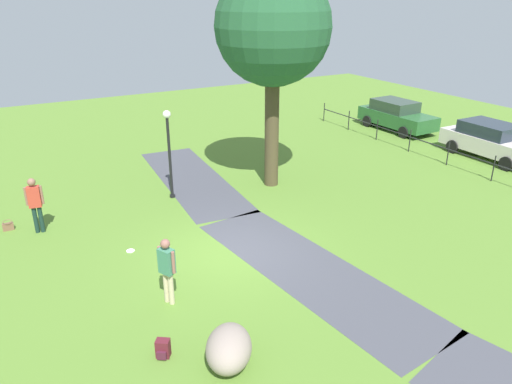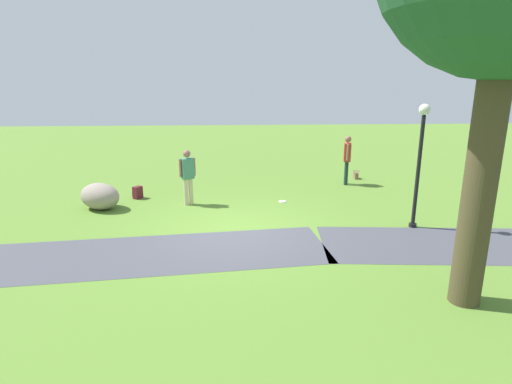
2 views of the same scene
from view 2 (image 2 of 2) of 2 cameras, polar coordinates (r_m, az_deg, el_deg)
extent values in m
plane|color=#587F2E|center=(11.00, -2.56, -5.23)|extent=(48.00, 48.00, 0.00)
cube|color=#44454E|center=(11.55, 29.10, -6.24)|extent=(8.16, 2.92, 0.01)
cube|color=#44454E|center=(9.91, -13.96, -8.09)|extent=(8.20, 3.13, 0.01)
cylinder|color=#483E27|center=(7.88, 27.94, 1.25)|extent=(0.53, 0.53, 4.39)
cylinder|color=black|center=(12.00, 20.29, -4.18)|extent=(0.20, 0.20, 0.10)
cylinder|color=black|center=(11.62, 20.94, 2.40)|extent=(0.10, 0.10, 2.93)
sphere|color=white|center=(11.40, 21.72, 10.26)|extent=(0.28, 0.28, 0.28)
ellipsoid|color=gray|center=(13.48, -20.24, -0.53)|extent=(1.59, 1.47, 0.79)
cylinder|color=#18312A|center=(15.93, 12.00, 2.61)|extent=(0.13, 0.13, 0.87)
cylinder|color=#18312A|center=(15.77, 12.03, 2.48)|extent=(0.13, 0.13, 0.87)
cube|color=#B93B2B|center=(15.70, 12.17, 5.25)|extent=(0.31, 0.40, 0.65)
cylinder|color=#8C604E|center=(15.91, 12.14, 5.52)|extent=(0.08, 0.08, 0.58)
cylinder|color=#8C604E|center=(15.48, 12.22, 5.24)|extent=(0.08, 0.08, 0.58)
sphere|color=#8C604E|center=(15.63, 12.27, 6.96)|extent=(0.24, 0.24, 0.24)
cylinder|color=#C8B892|center=(13.26, -8.74, 0.11)|extent=(0.13, 0.13, 0.83)
cylinder|color=#C8B892|center=(13.21, -9.40, 0.02)|extent=(0.13, 0.13, 0.83)
cube|color=#3F8062|center=(13.06, -9.20, 3.14)|extent=(0.43, 0.37, 0.62)
cylinder|color=#925E52|center=(13.13, -8.31, 3.40)|extent=(0.08, 0.08, 0.55)
cylinder|color=#925E52|center=(12.99, -10.13, 3.19)|extent=(0.08, 0.08, 0.55)
sphere|color=#925E52|center=(12.98, -9.29, 5.10)|extent=(0.23, 0.23, 0.23)
cube|color=brown|center=(16.89, 13.27, 2.16)|extent=(0.13, 0.32, 0.24)
torus|color=brown|center=(16.85, 13.31, 2.76)|extent=(0.28, 0.28, 0.02)
cube|color=#581B25|center=(14.30, -15.61, -0.06)|extent=(0.32, 0.34, 0.40)
cube|color=#4C1C2E|center=(14.42, -15.94, -0.29)|extent=(0.16, 0.20, 0.18)
cylinder|color=white|center=(13.48, 3.57, -1.28)|extent=(0.24, 0.24, 0.02)
camera|label=1|loc=(19.44, -40.77, 21.10)|focal=34.19mm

